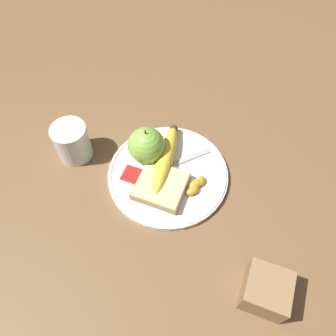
{
  "coord_description": "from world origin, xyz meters",
  "views": [
    {
      "loc": [
        -0.14,
        0.37,
        0.63
      ],
      "look_at": [
        0.0,
        0.0,
        0.03
      ],
      "focal_mm": 35.0,
      "sensor_mm": 36.0,
      "label": 1
    }
  ],
  "objects_px": {
    "banana": "(165,158)",
    "fork": "(169,166)",
    "plate": "(168,174)",
    "apple": "(146,145)",
    "condiment_caddy": "(266,291)",
    "jam_packet": "(134,177)",
    "juice_glass": "(72,142)",
    "bread_slice": "(160,186)"
  },
  "relations": [
    {
      "from": "plate",
      "to": "banana",
      "type": "xyz_separation_m",
      "value": [
        0.01,
        -0.02,
        0.02
      ]
    },
    {
      "from": "plate",
      "to": "apple",
      "type": "height_order",
      "value": "apple"
    },
    {
      "from": "fork",
      "to": "banana",
      "type": "bearing_deg",
      "value": -77.48
    },
    {
      "from": "bread_slice",
      "to": "condiment_caddy",
      "type": "distance_m",
      "value": 0.29
    },
    {
      "from": "juice_glass",
      "to": "apple",
      "type": "height_order",
      "value": "apple"
    },
    {
      "from": "juice_glass",
      "to": "jam_packet",
      "type": "xyz_separation_m",
      "value": [
        -0.16,
        0.03,
        -0.02
      ]
    },
    {
      "from": "apple",
      "to": "jam_packet",
      "type": "xyz_separation_m",
      "value": [
        0.0,
        0.07,
        -0.03
      ]
    },
    {
      "from": "plate",
      "to": "fork",
      "type": "bearing_deg",
      "value": -76.82
    },
    {
      "from": "apple",
      "to": "condiment_caddy",
      "type": "distance_m",
      "value": 0.37
    },
    {
      "from": "plate",
      "to": "bread_slice",
      "type": "xyz_separation_m",
      "value": [
        0.0,
        0.04,
        0.02
      ]
    },
    {
      "from": "juice_glass",
      "to": "apple",
      "type": "relative_size",
      "value": 0.95
    },
    {
      "from": "apple",
      "to": "plate",
      "type": "bearing_deg",
      "value": 156.88
    },
    {
      "from": "banana",
      "to": "fork",
      "type": "relative_size",
      "value": 1.41
    },
    {
      "from": "banana",
      "to": "jam_packet",
      "type": "relative_size",
      "value": 4.06
    },
    {
      "from": "bread_slice",
      "to": "apple",
      "type": "bearing_deg",
      "value": -50.03
    },
    {
      "from": "juice_glass",
      "to": "bread_slice",
      "type": "relative_size",
      "value": 0.85
    },
    {
      "from": "banana",
      "to": "jam_packet",
      "type": "height_order",
      "value": "banana"
    },
    {
      "from": "banana",
      "to": "fork",
      "type": "height_order",
      "value": "banana"
    },
    {
      "from": "juice_glass",
      "to": "jam_packet",
      "type": "distance_m",
      "value": 0.17
    },
    {
      "from": "apple",
      "to": "banana",
      "type": "relative_size",
      "value": 0.47
    },
    {
      "from": "jam_packet",
      "to": "banana",
      "type": "bearing_deg",
      "value": -125.42
    },
    {
      "from": "plate",
      "to": "juice_glass",
      "type": "distance_m",
      "value": 0.23
    },
    {
      "from": "juice_glass",
      "to": "bread_slice",
      "type": "height_order",
      "value": "juice_glass"
    },
    {
      "from": "plate",
      "to": "condiment_caddy",
      "type": "xyz_separation_m",
      "value": [
        -0.25,
        0.18,
        0.03
      ]
    },
    {
      "from": "juice_glass",
      "to": "banana",
      "type": "height_order",
      "value": "juice_glass"
    },
    {
      "from": "jam_packet",
      "to": "condiment_caddy",
      "type": "bearing_deg",
      "value": 156.29
    },
    {
      "from": "apple",
      "to": "condiment_caddy",
      "type": "height_order",
      "value": "apple"
    },
    {
      "from": "plate",
      "to": "condiment_caddy",
      "type": "relative_size",
      "value": 3.52
    },
    {
      "from": "banana",
      "to": "condiment_caddy",
      "type": "height_order",
      "value": "condiment_caddy"
    },
    {
      "from": "banana",
      "to": "fork",
      "type": "xyz_separation_m",
      "value": [
        -0.01,
        0.01,
        -0.02
      ]
    },
    {
      "from": "plate",
      "to": "banana",
      "type": "bearing_deg",
      "value": -57.88
    },
    {
      "from": "jam_packet",
      "to": "plate",
      "type": "bearing_deg",
      "value": -145.41
    },
    {
      "from": "bread_slice",
      "to": "jam_packet",
      "type": "relative_size",
      "value": 2.14
    },
    {
      "from": "juice_glass",
      "to": "jam_packet",
      "type": "bearing_deg",
      "value": 170.91
    },
    {
      "from": "banana",
      "to": "fork",
      "type": "bearing_deg",
      "value": 148.34
    },
    {
      "from": "apple",
      "to": "fork",
      "type": "distance_m",
      "value": 0.07
    },
    {
      "from": "bread_slice",
      "to": "jam_packet",
      "type": "bearing_deg",
      "value": 0.07
    },
    {
      "from": "banana",
      "to": "condiment_caddy",
      "type": "relative_size",
      "value": 2.58
    },
    {
      "from": "plate",
      "to": "banana",
      "type": "distance_m",
      "value": 0.04
    },
    {
      "from": "bread_slice",
      "to": "jam_packet",
      "type": "xyz_separation_m",
      "value": [
        0.06,
        0.0,
        -0.0
      ]
    },
    {
      "from": "apple",
      "to": "banana",
      "type": "distance_m",
      "value": 0.05
    },
    {
      "from": "plate",
      "to": "apple",
      "type": "relative_size",
      "value": 2.92
    }
  ]
}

